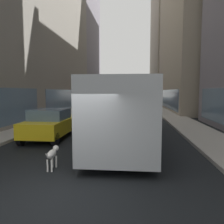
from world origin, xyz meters
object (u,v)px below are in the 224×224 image
car_white_van (139,101)px  dalmatian_dog (52,154)px  car_red_coupe (99,105)px  car_yellow_taxi (51,123)px  transit_bus (124,106)px  box_truck (141,97)px

car_white_van → dalmatian_dog: bearing=-96.5°
car_red_coupe → car_yellow_taxi: size_ratio=1.08×
transit_bus → dalmatian_dog: (-2.17, -5.00, -1.26)m
car_red_coupe → transit_bus: bearing=-76.2°
transit_bus → car_red_coupe: size_ratio=2.43×
car_red_coupe → dalmatian_dog: bearing=-85.1°
car_red_coupe → dalmatian_dog: 21.37m
car_yellow_taxi → dalmatian_dog: bearing=-68.5°
box_truck → car_yellow_taxi: bearing=-104.6°
car_red_coupe → dalmatian_dog: (1.83, -21.29, -0.31)m
car_white_van → box_truck: (0.00, -6.72, 0.85)m
car_yellow_taxi → box_truck: size_ratio=0.58×
transit_bus → car_yellow_taxi: bearing=-174.8°
car_yellow_taxi → box_truck: box_truck is taller
transit_bus → box_truck: size_ratio=1.54×
car_red_coupe → car_yellow_taxi: bearing=-90.0°
box_truck → car_white_van: bearing=90.0°
car_yellow_taxi → box_truck: 22.29m
car_white_van → dalmatian_dog: car_white_van is taller
car_yellow_taxi → dalmatian_dog: 5.00m
car_red_coupe → box_truck: box_truck is taller
car_white_van → box_truck: box_truck is taller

